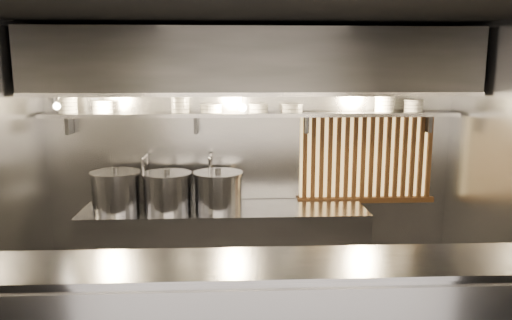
{
  "coord_description": "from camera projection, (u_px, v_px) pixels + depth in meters",
  "views": [
    {
      "loc": [
        -0.21,
        -3.99,
        2.36
      ],
      "look_at": [
        0.01,
        0.55,
        1.53
      ],
      "focal_mm": 35.0,
      "sensor_mm": 36.0,
      "label": 1
    }
  ],
  "objects": [
    {
      "name": "ceiling",
      "position": [
        258.0,
        11.0,
        3.85
      ],
      "size": [
        4.5,
        4.5,
        0.0
      ],
      "primitive_type": "plane",
      "rotation": [
        3.14,
        0.0,
        0.0
      ],
      "color": "black",
      "rests_on": "wall_back"
    },
    {
      "name": "wall_back",
      "position": [
        251.0,
        156.0,
        5.58
      ],
      "size": [
        4.5,
        0.0,
        4.5
      ],
      "primitive_type": "plane",
      "rotation": [
        1.57,
        0.0,
        0.0
      ],
      "color": "gray",
      "rests_on": "floor"
    },
    {
      "name": "cooking_bench",
      "position": [
        225.0,
        249.0,
        5.38
      ],
      "size": [
        3.0,
        0.7,
        0.9
      ],
      "primitive_type": "cube",
      "color": "#9A9A9F",
      "rests_on": "floor"
    },
    {
      "name": "bowl_shelf",
      "position": [
        252.0,
        114.0,
        5.32
      ],
      "size": [
        4.4,
        0.34,
        0.04
      ],
      "primitive_type": "cube",
      "color": "#9A9A9F",
      "rests_on": "wall_back"
    },
    {
      "name": "exhaust_hood",
      "position": [
        252.0,
        62.0,
        5.0
      ],
      "size": [
        4.4,
        0.81,
        0.65
      ],
      "color": "#2D2D30",
      "rests_on": "ceiling"
    },
    {
      "name": "wood_screen",
      "position": [
        367.0,
        157.0,
        5.6
      ],
      "size": [
        1.56,
        0.09,
        1.04
      ],
      "color": "#FBCB71",
      "rests_on": "wall_back"
    },
    {
      "name": "faucet_left",
      "position": [
        146.0,
        167.0,
        5.41
      ],
      "size": [
        0.04,
        0.3,
        0.5
      ],
      "color": "silver",
      "rests_on": "wall_back"
    },
    {
      "name": "faucet_right",
      "position": [
        211.0,
        167.0,
        5.45
      ],
      "size": [
        0.04,
        0.3,
        0.5
      ],
      "color": "silver",
      "rests_on": "wall_back"
    },
    {
      "name": "heat_lamp",
      "position": [
        54.0,
        100.0,
        4.73
      ],
      "size": [
        0.25,
        0.35,
        0.2
      ],
      "color": "#9A9A9F",
      "rests_on": "exhaust_hood"
    },
    {
      "name": "pendant_bulb",
      "position": [
        243.0,
        108.0,
        5.18
      ],
      "size": [
        0.09,
        0.09,
        0.19
      ],
      "color": "#2D2D30",
      "rests_on": "exhaust_hood"
    },
    {
      "name": "stock_pot_left",
      "position": [
        116.0,
        191.0,
        5.19
      ],
      "size": [
        0.53,
        0.53,
        0.45
      ],
      "rotation": [
        0.0,
        0.0,
        -0.02
      ],
      "color": "#9A9A9F",
      "rests_on": "cooking_bench"
    },
    {
      "name": "stock_pot_mid",
      "position": [
        167.0,
        191.0,
        5.23
      ],
      "size": [
        0.63,
        0.63,
        0.43
      ],
      "rotation": [
        0.0,
        0.0,
        -0.24
      ],
      "color": "#9A9A9F",
      "rests_on": "cooking_bench"
    },
    {
      "name": "stock_pot_right",
      "position": [
        218.0,
        190.0,
        5.28
      ],
      "size": [
        0.62,
        0.62,
        0.43
      ],
      "rotation": [
        0.0,
        0.0,
        -0.19
      ],
      "color": "#9A9A9F",
      "rests_on": "cooking_bench"
    },
    {
      "name": "bowl_stack_0",
      "position": [
        68.0,
        105.0,
        5.21
      ],
      "size": [
        0.21,
        0.21,
        0.17
      ],
      "color": "white",
      "rests_on": "bowl_shelf"
    },
    {
      "name": "bowl_stack_1",
      "position": [
        103.0,
        107.0,
        5.23
      ],
      "size": [
        0.23,
        0.23,
        0.13
      ],
      "color": "white",
      "rests_on": "bowl_shelf"
    },
    {
      "name": "bowl_stack_2",
      "position": [
        180.0,
        105.0,
        5.26
      ],
      "size": [
        0.2,
        0.2,
        0.17
      ],
      "color": "white",
      "rests_on": "bowl_shelf"
    },
    {
      "name": "bowl_stack_3",
      "position": [
        211.0,
        108.0,
        5.29
      ],
      "size": [
        0.24,
        0.24,
        0.09
      ],
      "color": "white",
      "rests_on": "bowl_shelf"
    },
    {
      "name": "bowl_stack_4",
      "position": [
        259.0,
        108.0,
        5.31
      ],
      "size": [
        0.21,
        0.21,
        0.09
      ],
      "color": "white",
      "rests_on": "bowl_shelf"
    },
    {
      "name": "bowl_stack_5",
      "position": [
        292.0,
        108.0,
        5.33
      ],
      "size": [
        0.23,
        0.23,
        0.09
      ],
      "color": "white",
      "rests_on": "bowl_shelf"
    },
    {
      "name": "bowl_stack_6",
      "position": [
        384.0,
        104.0,
        5.37
      ],
      "size": [
        0.22,
        0.22,
        0.17
      ],
      "color": "white",
      "rests_on": "bowl_shelf"
    },
    {
      "name": "bowl_stack_7",
      "position": [
        414.0,
        106.0,
        5.38
      ],
      "size": [
        0.22,
        0.22,
        0.13
      ],
      "color": "white",
      "rests_on": "bowl_shelf"
    }
  ]
}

